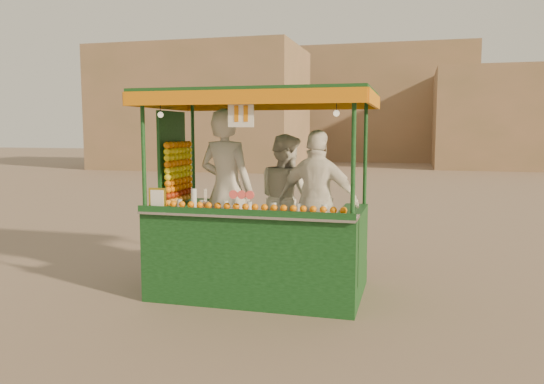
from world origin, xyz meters
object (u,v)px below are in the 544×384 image
(vendor_left, at_px, (226,189))
(vendor_middle, at_px, (286,198))
(juice_cart, at_px, (253,230))
(vendor_right, at_px, (318,202))

(vendor_left, distance_m, vendor_middle, 0.80)
(juice_cart, height_order, vendor_right, juice_cart)
(vendor_left, bearing_deg, vendor_middle, -128.34)
(vendor_right, bearing_deg, juice_cart, 21.43)
(vendor_left, bearing_deg, juice_cart, 178.92)
(vendor_left, xyz_separation_m, vendor_right, (1.09, 0.06, -0.12))
(juice_cart, bearing_deg, vendor_left, 165.76)
(vendor_middle, relative_size, vendor_right, 0.97)
(juice_cart, xyz_separation_m, vendor_middle, (0.26, 0.58, 0.31))
(juice_cart, bearing_deg, vendor_right, 11.47)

